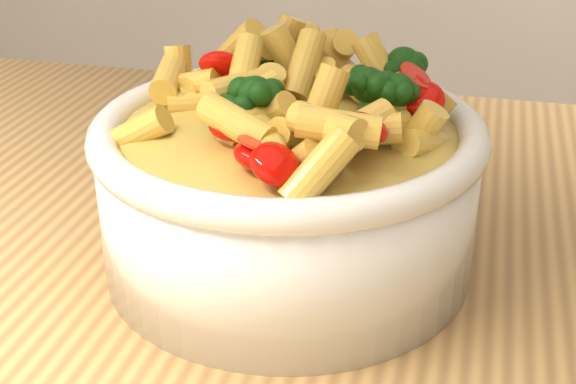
# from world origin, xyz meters

# --- Properties ---
(serving_bowl) EXTENTS (0.23, 0.23, 0.10)m
(serving_bowl) POSITION_xyz_m (-0.09, 0.06, 0.95)
(serving_bowl) COLOR white
(serving_bowl) RESTS_ON table
(pasta_salad) EXTENTS (0.18, 0.18, 0.04)m
(pasta_salad) POSITION_xyz_m (-0.09, 0.06, 1.01)
(pasta_salad) COLOR #F1C74C
(pasta_salad) RESTS_ON serving_bowl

